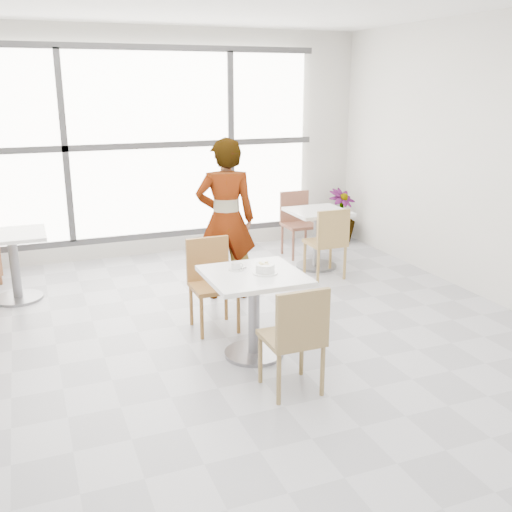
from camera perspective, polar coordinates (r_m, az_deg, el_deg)
name	(u,v)px	position (r m, az deg, el deg)	size (l,w,h in m)	color
floor	(243,357)	(5.17, -1.24, -9.80)	(7.00, 7.00, 0.00)	#9E9EA5
wall_back	(151,145)	(8.05, -10.21, 10.61)	(6.00, 6.00, 0.00)	silver
window	(152,145)	(7.99, -10.11, 10.57)	(4.60, 0.07, 2.52)	white
main_table	(254,299)	(5.01, -0.21, -4.17)	(0.80, 0.80, 0.75)	white
chair_near	(296,333)	(4.40, 3.92, -7.52)	(0.42, 0.42, 0.87)	olive
chair_far	(211,277)	(5.63, -4.38, -2.08)	(0.42, 0.42, 0.87)	olive
oatmeal_bowl	(265,269)	(4.92, 0.89, -1.23)	(0.21, 0.21, 0.10)	white
coffee_cup	(236,267)	(5.02, -1.94, -1.03)	(0.16, 0.13, 0.07)	silver
person	(226,220)	(6.32, -2.96, 3.55)	(0.64, 0.42, 1.75)	black
bg_table_left	(14,257)	(6.84, -22.51, -0.08)	(0.70, 0.70, 0.75)	silver
bg_table_right	(317,230)	(7.50, 5.99, 2.50)	(0.70, 0.70, 0.75)	silver
bg_chair_right_near	(328,239)	(7.06, 7.06, 1.68)	(0.42, 0.42, 0.87)	#A28047
bg_chair_right_far	(297,219)	(8.05, 4.04, 3.61)	(0.42, 0.42, 0.87)	brown
plant_right	(340,216)	(8.81, 8.21, 3.89)	(0.44, 0.44, 0.79)	#588344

